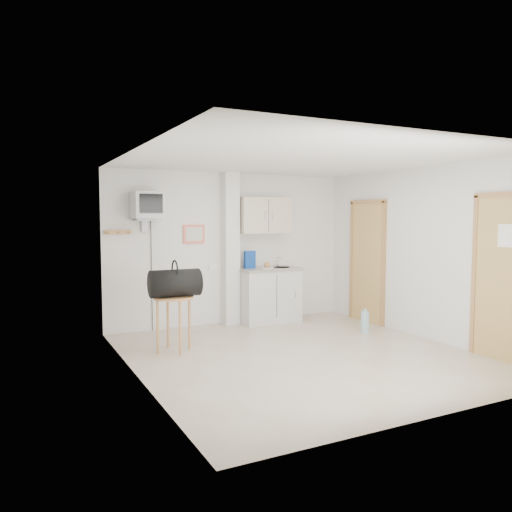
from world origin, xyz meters
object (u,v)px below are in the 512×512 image
crt_television (148,206)px  duffel_bag (175,283)px  water_bottle (365,322)px  round_table (174,306)px

crt_television → duffel_bag: bearing=-87.7°
crt_television → water_bottle: 3.74m
crt_television → duffel_bag: size_ratio=3.25×
duffel_bag → water_bottle: duffel_bag is taller
crt_television → water_bottle: size_ratio=5.70×
crt_television → water_bottle: crt_television is taller
duffel_bag → water_bottle: bearing=-3.8°
round_table → water_bottle: round_table is taller
crt_television → round_table: size_ratio=2.93×
crt_television → round_table: 1.73m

